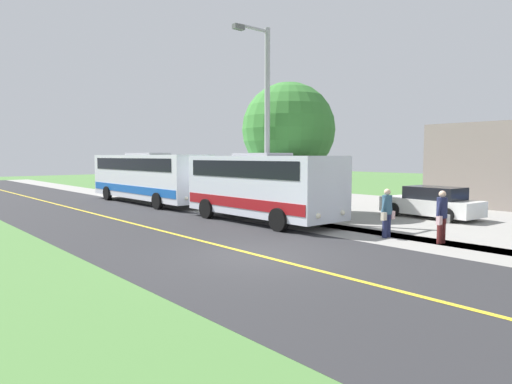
# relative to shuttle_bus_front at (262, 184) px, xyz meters

# --- Properties ---
(ground_plane) EXTENTS (120.00, 120.00, 0.00)m
(ground_plane) POSITION_rel_shuttle_bus_front_xyz_m (4.56, 4.96, -1.64)
(ground_plane) COLOR #477238
(road_surface) EXTENTS (8.00, 100.00, 0.01)m
(road_surface) POSITION_rel_shuttle_bus_front_xyz_m (4.56, 4.96, -1.64)
(road_surface) COLOR #28282B
(road_surface) RESTS_ON ground
(sidewalk) EXTENTS (2.40, 100.00, 0.01)m
(sidewalk) POSITION_rel_shuttle_bus_front_xyz_m (-0.64, 4.96, -1.64)
(sidewalk) COLOR gray
(sidewalk) RESTS_ON ground
(road_centre_line) EXTENTS (0.16, 100.00, 0.00)m
(road_centre_line) POSITION_rel_shuttle_bus_front_xyz_m (4.56, 4.96, -1.63)
(road_centre_line) COLOR gold
(road_centre_line) RESTS_ON ground
(shuttle_bus_front) EXTENTS (2.77, 7.81, 2.98)m
(shuttle_bus_front) POSITION_rel_shuttle_bus_front_xyz_m (0.00, 0.00, 0.00)
(shuttle_bus_front) COLOR silver
(shuttle_bus_front) RESTS_ON ground
(transit_bus_rear) EXTENTS (2.60, 10.81, 3.04)m
(transit_bus_rear) POSITION_rel_shuttle_bus_front_xyz_m (0.08, -10.31, 0.03)
(transit_bus_rear) COLOR white
(transit_bus_rear) RESTS_ON ground
(pedestrian_with_bags) EXTENTS (0.72, 0.34, 1.74)m
(pedestrian_with_bags) POSITION_rel_shuttle_bus_front_xyz_m (-1.17, 7.54, -0.71)
(pedestrian_with_bags) COLOR #4C1919
(pedestrian_with_bags) RESTS_ON ground
(pedestrian_waiting) EXTENTS (0.72, 0.34, 1.72)m
(pedestrian_waiting) POSITION_rel_shuttle_bus_front_xyz_m (-0.72, 5.78, -0.72)
(pedestrian_waiting) COLOR #1E2347
(pedestrian_waiting) RESTS_ON ground
(street_light_pole) EXTENTS (1.97, 0.24, 8.36)m
(street_light_pole) POSITION_rel_shuttle_bus_front_xyz_m (-0.32, -0.14, 2.95)
(street_light_pole) COLOR #9E9EA3
(street_light_pole) RESTS_ON ground
(parked_car_near) EXTENTS (2.26, 4.52, 1.45)m
(parked_car_near) POSITION_rel_shuttle_bus_front_xyz_m (-6.72, 4.27, -0.95)
(parked_car_near) COLOR white
(parked_car_near) RESTS_ON ground
(tree_curbside) EXTENTS (4.59, 4.59, 6.45)m
(tree_curbside) POSITION_rel_shuttle_bus_front_xyz_m (-2.84, -1.22, 2.51)
(tree_curbside) COLOR brown
(tree_curbside) RESTS_ON ground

